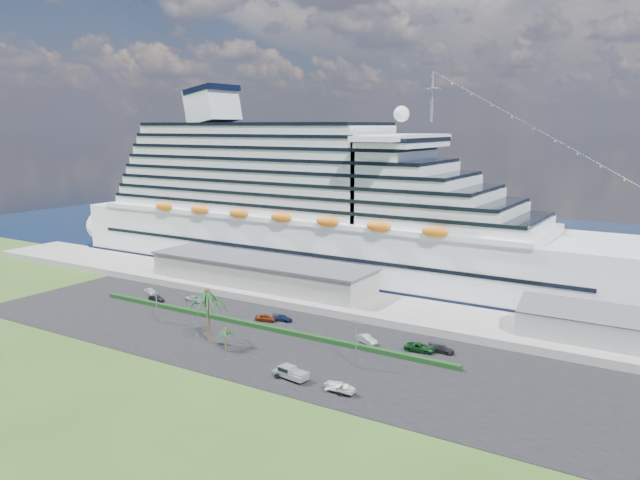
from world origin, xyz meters
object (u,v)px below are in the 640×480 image
Objects in this scene: cruise_ship at (321,215)px; parked_car_3 at (282,318)px; boat_trailer at (340,386)px; pickup_truck at (290,372)px.

cruise_ship is 47.27m from parked_car_3.
pickup_truck is at bearing 177.19° from boat_trailer.
boat_trailer is (9.76, -0.48, -0.03)m from pickup_truck.
pickup_truck is (19.02, -24.67, 0.52)m from parked_car_3.
cruise_ship is 76.44m from pickup_truck.
boat_trailer is (28.78, -25.15, 0.49)m from parked_car_3.
cruise_ship is 30.17× the size of pickup_truck.
parked_car_3 is 31.15m from pickup_truck.
cruise_ship is 42.11× the size of parked_car_3.
parked_car_3 is 0.76× the size of boat_trailer.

